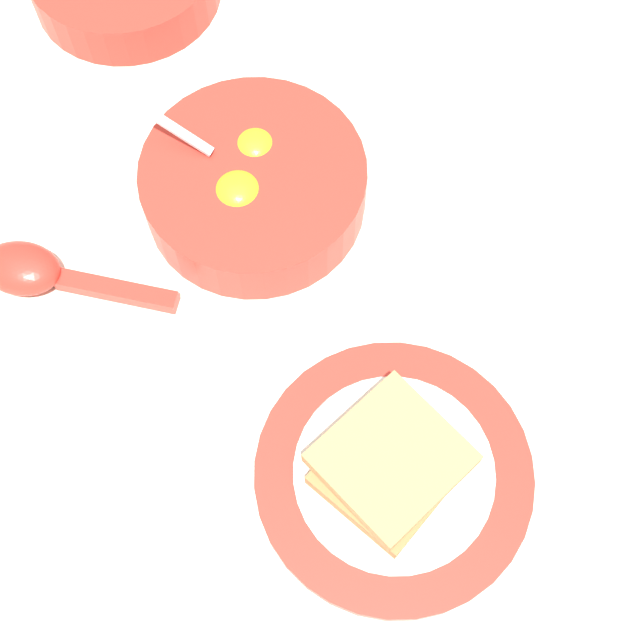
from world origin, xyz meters
TOP-DOWN VIEW (x-y plane):
  - ground_plane at (0.00, 0.00)m, footprint 3.00×3.00m
  - egg_bowl at (0.11, -0.01)m, footprint 0.17×0.17m
  - toast_plate at (0.18, -0.23)m, footprint 0.19×0.19m
  - toast_sandwich at (0.18, -0.23)m, footprint 0.11×0.12m
  - soup_spoon at (-0.06, -0.06)m, footprint 0.14×0.07m

SIDE VIEW (x-z plane):
  - ground_plane at x=0.00m, z-range 0.00..0.00m
  - toast_plate at x=0.18m, z-range 0.00..0.01m
  - soup_spoon at x=-0.06m, z-range 0.00..0.03m
  - egg_bowl at x=0.11m, z-range -0.01..0.06m
  - toast_sandwich at x=0.18m, z-range 0.01..0.04m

